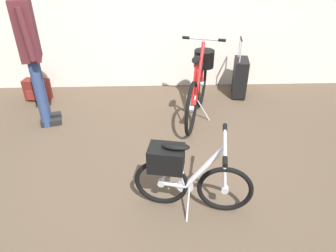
{
  "coord_description": "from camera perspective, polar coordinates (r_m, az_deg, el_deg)",
  "views": [
    {
      "loc": [
        0.04,
        -2.09,
        1.99
      ],
      "look_at": [
        0.13,
        0.24,
        0.55
      ],
      "focal_mm": 33.16,
      "sensor_mm": 36.0,
      "label": 1
    }
  ],
  "objects": [
    {
      "name": "ground_plane",
      "position": [
        2.89,
        -2.37,
        -11.97
      ],
      "size": [
        7.1,
        7.1,
        0.0
      ],
      "primitive_type": "plane",
      "color": "brown"
    },
    {
      "name": "folding_bike_foreground",
      "position": [
        2.53,
        2.92,
        -8.76
      ],
      "size": [
        0.97,
        0.53,
        0.7
      ],
      "color": "black",
      "rests_on": "ground_plane"
    },
    {
      "name": "display_bike_left",
      "position": [
        3.91,
        5.76,
        8.03
      ],
      "size": [
        0.56,
        1.31,
        0.95
      ],
      "color": "black",
      "rests_on": "ground_plane"
    },
    {
      "name": "visitor_near_wall",
      "position": [
        3.78,
        -24.09,
        13.43
      ],
      "size": [
        0.33,
        0.52,
        1.7
      ],
      "color": "navy",
      "rests_on": "ground_plane"
    },
    {
      "name": "rolling_suitcase",
      "position": [
        4.55,
        13.08,
        8.74
      ],
      "size": [
        0.24,
        0.38,
        0.83
      ],
      "color": "black",
      "rests_on": "ground_plane"
    },
    {
      "name": "backpack_on_floor",
      "position": [
        4.73,
        -22.89,
        6.12
      ],
      "size": [
        0.36,
        0.23,
        0.3
      ],
      "color": "maroon",
      "rests_on": "ground_plane"
    }
  ]
}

